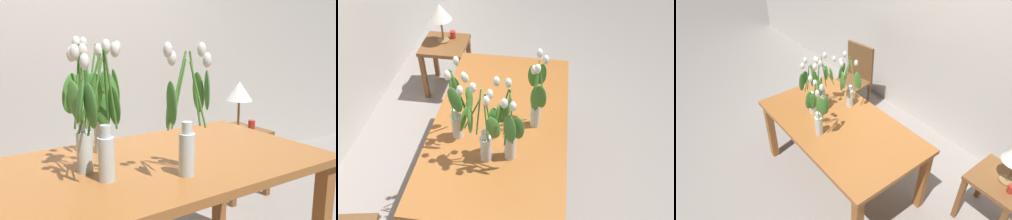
# 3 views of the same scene
# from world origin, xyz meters

# --- Properties ---
(ground_plane) EXTENTS (18.00, 18.00, 0.00)m
(ground_plane) POSITION_xyz_m (0.00, 0.00, 0.00)
(ground_plane) COLOR gray
(dining_table) EXTENTS (1.60, 0.90, 0.74)m
(dining_table) POSITION_xyz_m (0.00, 0.00, 0.65)
(dining_table) COLOR #A3602D
(dining_table) RESTS_ON ground
(tulip_vase_0) EXTENTS (0.23, 0.18, 0.57)m
(tulip_vase_0) POSITION_xyz_m (-0.17, 0.23, 0.97)
(tulip_vase_0) COLOR silver
(tulip_vase_0) RESTS_ON dining_table
(tulip_vase_1) EXTENTS (0.15, 0.26, 0.57)m
(tulip_vase_1) POSITION_xyz_m (-0.34, 0.05, 0.97)
(tulip_vase_1) COLOR silver
(tulip_vase_1) RESTS_ON dining_table
(tulip_vase_2) EXTENTS (0.23, 0.23, 0.56)m
(tulip_vase_2) POSITION_xyz_m (-0.31, -0.09, 0.97)
(tulip_vase_2) COLOR silver
(tulip_vase_2) RESTS_ON dining_table
(tulip_vase_3) EXTENTS (0.24, 0.14, 0.55)m
(tulip_vase_3) POSITION_xyz_m (-0.00, -0.23, 0.97)
(tulip_vase_3) COLOR silver
(tulip_vase_3) RESTS_ON dining_table
(side_table) EXTENTS (0.44, 0.44, 0.55)m
(side_table) POSITION_xyz_m (1.22, 0.76, 0.43)
(side_table) COLOR brown
(side_table) RESTS_ON ground
(table_lamp) EXTENTS (0.22, 0.22, 0.40)m
(table_lamp) POSITION_xyz_m (1.27, 0.78, 0.86)
(table_lamp) COLOR olive
(table_lamp) RESTS_ON side_table
(pillar_candle) EXTENTS (0.06, 0.06, 0.07)m
(pillar_candle) POSITION_xyz_m (1.34, 0.70, 0.59)
(pillar_candle) COLOR #B72D23
(pillar_candle) RESTS_ON side_table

